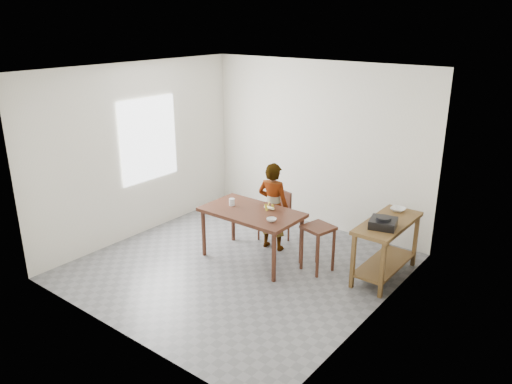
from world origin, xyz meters
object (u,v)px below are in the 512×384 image
Objects in this scene: dining_chair at (274,217)px; dining_table at (252,235)px; child at (273,206)px; prep_counter at (386,249)px; stool at (318,248)px.

dining_table is at bearing -67.48° from dining_chair.
dining_table is at bearing 79.67° from child.
prep_counter is 1.83× the size of stool.
child is (-1.70, -0.21, 0.27)m from prep_counter.
dining_table is at bearing -157.85° from prep_counter.
dining_table reaches higher than stool.
child reaches higher than stool.
prep_counter is 1.84m from dining_chair.
stool is at bearing -8.75° from dining_chair.
child is 2.05× the size of stool.
prep_counter is at bearing 179.14° from child.
dining_chair is at bearing 99.90° from dining_table.
child is at bearing 87.71° from dining_table.
child is 0.98m from stool.
child is at bearing -44.34° from dining_chair.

